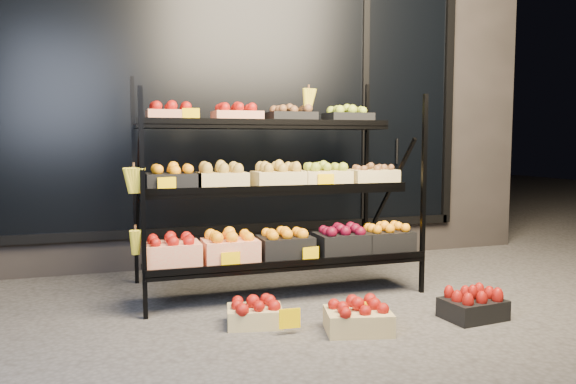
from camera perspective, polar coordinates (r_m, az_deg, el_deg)
name	(u,v)px	position (r m, az deg, el deg)	size (l,w,h in m)	color
ground	(303,312)	(3.88, 1.55, -12.07)	(24.00, 24.00, 0.00)	#514F4C
building	(223,86)	(6.23, -6.62, 10.66)	(6.00, 2.08, 3.50)	#2D2826
display_rack	(276,189)	(4.29, -1.27, 0.31)	(2.18, 1.02, 1.69)	black
tag_floor_a	(290,325)	(3.43, 0.18, -13.36)	(0.13, 0.01, 0.12)	#FFC700
tag_floor_b	(357,318)	(3.59, 7.06, -12.56)	(0.13, 0.01, 0.12)	#FFC700
floor_crate_left	(255,312)	(3.60, -3.40, -12.09)	(0.38, 0.31, 0.18)	#D6C07B
floor_crate_midright	(358,317)	(3.50, 7.13, -12.47)	(0.45, 0.37, 0.20)	#D6C07B
floor_crate_right	(473,305)	(3.91, 18.28, -10.84)	(0.40, 0.31, 0.19)	black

